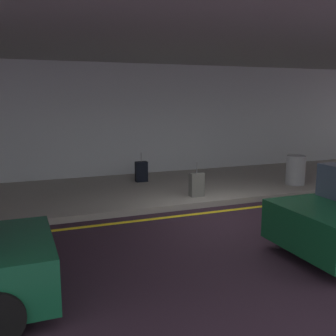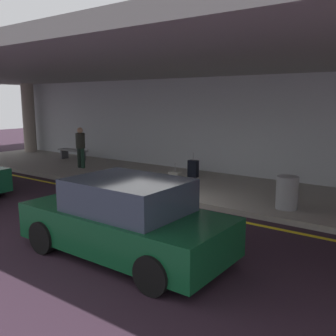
# 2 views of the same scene
# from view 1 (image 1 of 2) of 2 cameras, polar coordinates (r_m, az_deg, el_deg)

# --- Properties ---
(ground_plane) EXTENTS (60.00, 60.00, 0.00)m
(ground_plane) POSITION_cam_1_polar(r_m,az_deg,el_deg) (9.11, 9.27, -7.20)
(ground_plane) COLOR #291B26
(sidewalk) EXTENTS (26.00, 4.20, 0.15)m
(sidewalk) POSITION_cam_1_polar(r_m,az_deg,el_deg) (11.77, 1.61, -2.73)
(sidewalk) COLOR gray
(sidewalk) RESTS_ON ground
(lane_stripe_yellow) EXTENTS (26.00, 0.14, 0.01)m
(lane_stripe_yellow) POSITION_cam_1_polar(r_m,az_deg,el_deg) (9.61, 7.45, -6.21)
(lane_stripe_yellow) COLOR yellow
(lane_stripe_yellow) RESTS_ON ground
(ceiling_overhang) EXTENTS (28.00, 13.20, 0.30)m
(ceiling_overhang) POSITION_cam_1_polar(r_m,az_deg,el_deg) (11.09, 2.76, 16.63)
(ceiling_overhang) COLOR gray
(ceiling_overhang) RESTS_ON support_column_far_left
(terminal_back_wall) EXTENTS (26.00, 0.30, 3.80)m
(terminal_back_wall) POSITION_cam_1_polar(r_m,az_deg,el_deg) (13.60, -2.06, 6.78)
(terminal_back_wall) COLOR #ACB2B8
(terminal_back_wall) RESTS_ON ground
(suitcase_upright_primary) EXTENTS (0.36, 0.22, 0.90)m
(suitcase_upright_primary) POSITION_cam_1_polar(r_m,az_deg,el_deg) (12.10, -3.87, -0.52)
(suitcase_upright_primary) COLOR black
(suitcase_upright_primary) RESTS_ON sidewalk
(suitcase_upright_secondary) EXTENTS (0.36, 0.22, 0.90)m
(suitcase_upright_secondary) POSITION_cam_1_polar(r_m,az_deg,el_deg) (10.31, 4.15, -2.40)
(suitcase_upright_secondary) COLOR #5D5E58
(suitcase_upright_secondary) RESTS_ON sidewalk
(trash_bin_steel) EXTENTS (0.56, 0.56, 0.85)m
(trash_bin_steel) POSITION_cam_1_polar(r_m,az_deg,el_deg) (12.29, 17.94, -0.30)
(trash_bin_steel) COLOR gray
(trash_bin_steel) RESTS_ON sidewalk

